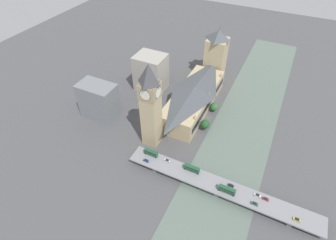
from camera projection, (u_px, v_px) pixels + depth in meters
ground_plane at (208, 118)px, 237.16m from camera, size 600.00×600.00×0.00m
river_water at (243, 128)px, 226.82m from camera, size 51.36×360.00×0.30m
parliament_hall at (194, 97)px, 240.37m from camera, size 30.27×89.43×23.57m
clock_tower at (150, 104)px, 190.16m from camera, size 13.60×13.60×71.93m
victoria_tower at (216, 55)px, 269.54m from camera, size 19.88×19.88×56.47m
road_bridge at (219, 186)px, 178.51m from camera, size 134.73×14.46×5.62m
double_decker_bus_lead at (192, 168)px, 185.12m from camera, size 11.46×2.62×4.84m
double_decker_bus_mid at (227, 190)px, 172.24m from camera, size 11.50×2.60×4.93m
double_decker_bus_rear at (151, 153)px, 195.83m from camera, size 10.97×2.49×4.85m
car_northbound_lead at (266, 199)px, 169.59m from camera, size 4.08×1.77×1.31m
car_northbound_mid at (257, 195)px, 171.49m from camera, size 4.46×1.90×1.38m
car_northbound_tail at (255, 204)px, 167.08m from camera, size 4.64×1.85×1.40m
car_southbound_lead at (231, 185)px, 177.09m from camera, size 3.95×1.79×1.40m
car_southbound_mid at (297, 219)px, 159.26m from camera, size 4.42×1.76×1.34m
car_southbound_tail at (146, 161)px, 192.83m from camera, size 4.28×1.80×1.41m
car_southbound_extra at (167, 160)px, 192.98m from camera, size 4.69×1.83×1.29m
city_block_west at (155, 77)px, 262.00m from camera, size 20.96×20.43×27.58m
city_block_center at (151, 73)px, 259.16m from camera, size 28.56×24.08×36.78m
city_block_east at (99, 101)px, 229.37m from camera, size 32.35×19.50×32.60m
tree_embankment_near at (214, 107)px, 240.15m from camera, size 7.35×7.35×9.17m
tree_embankment_mid at (205, 124)px, 221.36m from camera, size 7.71×7.71×10.43m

